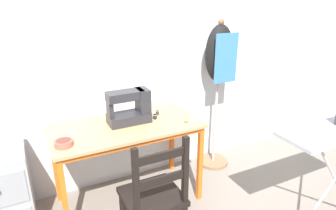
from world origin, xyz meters
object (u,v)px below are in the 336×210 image
(fabric_bowl, at_px, (64,143))
(thread_spool_near_machine, at_px, (155,117))
(thread_spool_mid_table, at_px, (157,113))
(wooden_chair, at_px, (154,198))
(dress_form, at_px, (219,64))
(scissors, at_px, (189,121))
(sewing_machine, at_px, (131,107))

(fabric_bowl, distance_m, thread_spool_near_machine, 0.78)
(fabric_bowl, xyz_separation_m, thread_spool_near_machine, (0.77, 0.15, -0.00))
(thread_spool_near_machine, distance_m, thread_spool_mid_table, 0.09)
(wooden_chair, distance_m, dress_form, 1.45)
(dress_form, bearing_deg, scissors, -146.57)
(sewing_machine, xyz_separation_m, fabric_bowl, (-0.57, -0.18, -0.11))
(sewing_machine, bearing_deg, fabric_bowl, -162.09)
(thread_spool_near_machine, xyz_separation_m, dress_form, (0.76, 0.18, 0.34))
(thread_spool_near_machine, height_order, dress_form, dress_form)
(wooden_chair, bearing_deg, sewing_machine, 82.87)
(scissors, xyz_separation_m, dress_form, (0.52, 0.35, 0.36))
(thread_spool_mid_table, relative_size, wooden_chair, 0.05)
(sewing_machine, relative_size, fabric_bowl, 2.79)
(thread_spool_near_machine, xyz_separation_m, thread_spool_mid_table, (0.05, 0.07, -0.00))
(thread_spool_near_machine, relative_size, dress_form, 0.03)
(sewing_machine, bearing_deg, thread_spool_mid_table, 7.49)
(thread_spool_near_machine, bearing_deg, wooden_chair, -115.34)
(sewing_machine, relative_size, scissors, 2.50)
(sewing_machine, bearing_deg, scissors, -25.24)
(fabric_bowl, height_order, wooden_chair, wooden_chair)
(thread_spool_near_machine, height_order, thread_spool_mid_table, thread_spool_near_machine)
(thread_spool_mid_table, relative_size, dress_form, 0.03)
(sewing_machine, bearing_deg, dress_form, 8.26)
(wooden_chair, bearing_deg, scissors, 38.99)
(scissors, distance_m, wooden_chair, 0.73)
(sewing_machine, distance_m, wooden_chair, 0.77)
(scissors, bearing_deg, sewing_machine, 154.76)
(sewing_machine, height_order, fabric_bowl, sewing_machine)
(sewing_machine, height_order, wooden_chair, sewing_machine)
(thread_spool_mid_table, bearing_deg, thread_spool_near_machine, -127.24)
(thread_spool_near_machine, height_order, wooden_chair, wooden_chair)
(scissors, distance_m, thread_spool_near_machine, 0.29)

